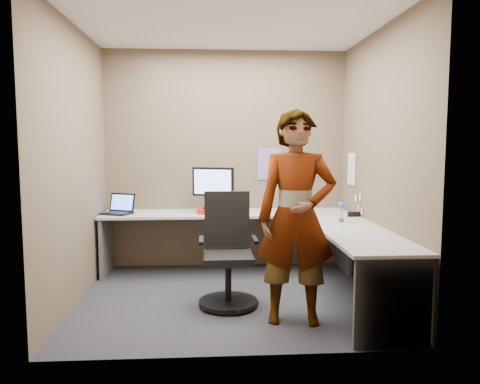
{
  "coord_description": "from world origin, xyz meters",
  "views": [
    {
      "loc": [
        -0.2,
        -4.58,
        1.55
      ],
      "look_at": [
        0.11,
        0.25,
        1.05
      ],
      "focal_mm": 35.0,
      "sensor_mm": 36.0,
      "label": 1
    }
  ],
  "objects": [
    {
      "name": "monitor",
      "position": [
        -0.17,
        0.88,
        1.08
      ],
      "size": [
        0.49,
        0.24,
        0.48
      ],
      "rotation": [
        0.0,
        0.0,
        -0.37
      ],
      "color": "black",
      "rests_on": "paper_ream"
    },
    {
      "name": "trackball_mouse",
      "position": [
        -0.33,
        0.95,
        0.76
      ],
      "size": [
        0.12,
        0.08,
        0.07
      ],
      "color": "#B7B7BC",
      "rests_on": "desk"
    },
    {
      "name": "person",
      "position": [
        0.54,
        -0.66,
        0.92
      ],
      "size": [
        0.72,
        0.52,
        1.84
      ],
      "primitive_type": "imported",
      "rotation": [
        0.0,
        0.0,
        -0.12
      ],
      "color": "#999399",
      "rests_on": "ground"
    },
    {
      "name": "paper_ream",
      "position": [
        -0.16,
        0.86,
        0.76
      ],
      "size": [
        0.38,
        0.33,
        0.06
      ],
      "primitive_type": "cube",
      "rotation": [
        0.0,
        0.0,
        -0.37
      ],
      "color": "#B51D12",
      "rests_on": "desk"
    },
    {
      "name": "flower",
      "position": [
        1.18,
        0.2,
        0.87
      ],
      "size": [
        0.07,
        0.07,
        0.22
      ],
      "color": "brown",
      "rests_on": "desk"
    },
    {
      "name": "sticky_note_b",
      "position": [
        1.49,
        0.6,
        0.82
      ],
      "size": [
        0.01,
        0.07,
        0.07
      ],
      "primitive_type": "cube",
      "color": "pink",
      "rests_on": "wall_right"
    },
    {
      "name": "laptop",
      "position": [
        -1.27,
        0.95,
        0.79
      ],
      "size": [
        0.41,
        0.38,
        0.23
      ],
      "rotation": [
        0.0,
        0.0,
        -0.41
      ],
      "color": "black",
      "rests_on": "desk"
    },
    {
      "name": "calendar_purple",
      "position": [
        0.55,
        1.29,
        1.3
      ],
      "size": [
        0.3,
        0.01,
        0.4
      ],
      "primitive_type": "cube",
      "color": "#846BB7",
      "rests_on": "wall_back"
    },
    {
      "name": "office_chair",
      "position": [
        -0.03,
        -0.18,
        0.44
      ],
      "size": [
        0.57,
        0.57,
        1.07
      ],
      "rotation": [
        0.0,
        0.0,
        0.01
      ],
      "color": "black",
      "rests_on": "ground"
    },
    {
      "name": "ceiling",
      "position": [
        0.0,
        0.0,
        2.7
      ],
      "size": [
        3.0,
        3.0,
        0.0
      ],
      "primitive_type": "plane",
      "rotation": [
        3.14,
        0.0,
        0.0
      ],
      "color": "white",
      "rests_on": "wall_back"
    },
    {
      "name": "calendar_white",
      "position": [
        1.49,
        0.9,
        1.25
      ],
      "size": [
        0.01,
        0.28,
        0.38
      ],
      "primitive_type": "cube",
      "color": "white",
      "rests_on": "wall_right"
    },
    {
      "name": "wall_back",
      "position": [
        0.0,
        1.3,
        1.35
      ],
      "size": [
        3.0,
        0.0,
        3.0
      ],
      "primitive_type": "plane",
      "rotation": [
        1.57,
        0.0,
        0.0
      ],
      "color": "brown",
      "rests_on": "ground"
    },
    {
      "name": "sticky_note_d",
      "position": [
        1.49,
        0.7,
        0.92
      ],
      "size": [
        0.01,
        0.07,
        0.07
      ],
      "primitive_type": "cube",
      "color": "#F2E059",
      "rests_on": "wall_right"
    },
    {
      "name": "ground",
      "position": [
        0.0,
        0.0,
        0.0
      ],
      "size": [
        3.0,
        3.0,
        0.0
      ],
      "primitive_type": "plane",
      "color": "#25252A",
      "rests_on": "ground"
    },
    {
      "name": "desk",
      "position": [
        0.44,
        0.39,
        0.59
      ],
      "size": [
        2.98,
        2.58,
        0.73
      ],
      "color": "#BBBBBB",
      "rests_on": "ground"
    },
    {
      "name": "sticky_note_c",
      "position": [
        1.49,
        0.48,
        0.8
      ],
      "size": [
        0.01,
        0.07,
        0.07
      ],
      "primitive_type": "cube",
      "color": "pink",
      "rests_on": "wall_right"
    },
    {
      "name": "wall_left",
      "position": [
        -1.5,
        0.0,
        1.35
      ],
      "size": [
        0.0,
        2.7,
        2.7
      ],
      "primitive_type": "plane",
      "rotation": [
        1.57,
        0.0,
        1.57
      ],
      "color": "brown",
      "rests_on": "ground"
    },
    {
      "name": "wall_right",
      "position": [
        1.5,
        0.0,
        1.35
      ],
      "size": [
        0.0,
        2.7,
        2.7
      ],
      "primitive_type": "plane",
      "rotation": [
        1.57,
        0.0,
        -1.57
      ],
      "color": "brown",
      "rests_on": "ground"
    },
    {
      "name": "origami",
      "position": [
        -0.01,
        0.92,
        0.76
      ],
      "size": [
        0.1,
        0.1,
        0.06
      ],
      "primitive_type": "cone",
      "color": "white",
      "rests_on": "desk"
    },
    {
      "name": "sticky_note_a",
      "position": [
        1.49,
        0.55,
        0.95
      ],
      "size": [
        0.01,
        0.07,
        0.07
      ],
      "primitive_type": "cube",
      "color": "#F2E059",
      "rests_on": "wall_right"
    },
    {
      "name": "stapler",
      "position": [
        1.43,
        0.55,
        0.76
      ],
      "size": [
        0.15,
        0.05,
        0.05
      ],
      "primitive_type": "cube",
      "rotation": [
        0.0,
        0.0,
        0.09
      ],
      "color": "black",
      "rests_on": "desk"
    }
  ]
}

